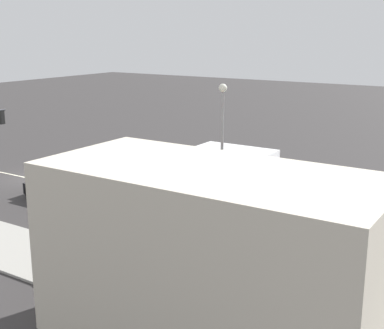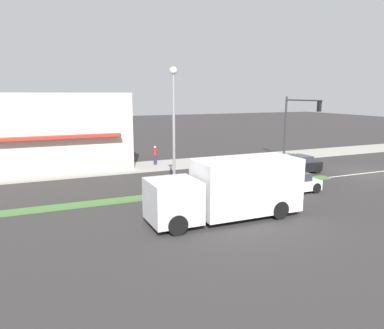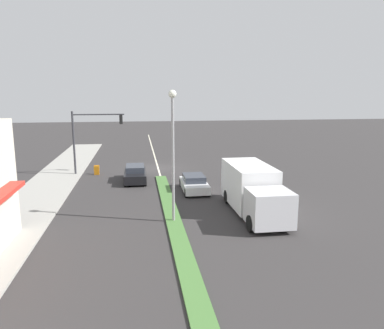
{
  "view_description": "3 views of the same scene",
  "coord_description": "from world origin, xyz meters",
  "px_view_note": "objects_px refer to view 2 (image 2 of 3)",
  "views": [
    {
      "loc": [
        24.33,
        29.53,
        10.13
      ],
      "look_at": [
        -1.85,
        12.61,
        2.32
      ],
      "focal_mm": 50.0,
      "sensor_mm": 36.0,
      "label": 1
    },
    {
      "loc": [
        -20.28,
        23.39,
        5.99
      ],
      "look_at": [
        -0.98,
        15.0,
        1.98
      ],
      "focal_mm": 35.0,
      "sensor_mm": 36.0,
      "label": 2
    },
    {
      "loc": [
        1.94,
        36.21,
        7.32
      ],
      "look_at": [
        -1.85,
        10.4,
        2.3
      ],
      "focal_mm": 35.0,
      "sensor_mm": 36.0,
      "label": 3
    }
  ],
  "objects_px": {
    "van_white": "(287,183)",
    "traffic_signal_main": "(296,118)",
    "suv_black": "(293,165)",
    "street_lamp": "(174,115)",
    "pedestrian": "(155,155)",
    "delivery_truck": "(230,189)",
    "warning_aframe_sign": "(296,158)"
  },
  "relations": [
    {
      "from": "van_white",
      "to": "traffic_signal_main",
      "type": "bearing_deg",
      "value": -40.6
    },
    {
      "from": "suv_black",
      "to": "street_lamp",
      "type": "bearing_deg",
      "value": 101.86
    },
    {
      "from": "street_lamp",
      "to": "pedestrian",
      "type": "xyz_separation_m",
      "value": [
        9.18,
        -1.78,
        -3.83
      ]
    },
    {
      "from": "pedestrian",
      "to": "delivery_truck",
      "type": "relative_size",
      "value": 0.21
    },
    {
      "from": "warning_aframe_sign",
      "to": "van_white",
      "type": "xyz_separation_m",
      "value": [
        -7.87,
        6.96,
        0.16
      ]
    },
    {
      "from": "warning_aframe_sign",
      "to": "suv_black",
      "type": "relative_size",
      "value": 0.19
    },
    {
      "from": "street_lamp",
      "to": "suv_black",
      "type": "xyz_separation_m",
      "value": [
        2.2,
        -10.48,
        -4.14
      ]
    },
    {
      "from": "traffic_signal_main",
      "to": "street_lamp",
      "type": "relative_size",
      "value": 0.76
    },
    {
      "from": "delivery_truck",
      "to": "van_white",
      "type": "relative_size",
      "value": 1.89
    },
    {
      "from": "suv_black",
      "to": "pedestrian",
      "type": "bearing_deg",
      "value": 51.25
    },
    {
      "from": "traffic_signal_main",
      "to": "van_white",
      "type": "distance_m",
      "value": 11.45
    },
    {
      "from": "traffic_signal_main",
      "to": "pedestrian",
      "type": "height_order",
      "value": "traffic_signal_main"
    },
    {
      "from": "pedestrian",
      "to": "warning_aframe_sign",
      "type": "relative_size",
      "value": 1.87
    },
    {
      "from": "pedestrian",
      "to": "delivery_truck",
      "type": "height_order",
      "value": "delivery_truck"
    },
    {
      "from": "suv_black",
      "to": "van_white",
      "type": "height_order",
      "value": "suv_black"
    },
    {
      "from": "street_lamp",
      "to": "suv_black",
      "type": "height_order",
      "value": "street_lamp"
    },
    {
      "from": "traffic_signal_main",
      "to": "suv_black",
      "type": "distance_m",
      "value": 6.04
    },
    {
      "from": "traffic_signal_main",
      "to": "warning_aframe_sign",
      "type": "xyz_separation_m",
      "value": [
        -0.45,
        0.17,
        -3.47
      ]
    },
    {
      "from": "pedestrian",
      "to": "van_white",
      "type": "xyz_separation_m",
      "value": [
        -11.38,
        -4.79,
        -0.35
      ]
    },
    {
      "from": "traffic_signal_main",
      "to": "warning_aframe_sign",
      "type": "relative_size",
      "value": 6.69
    },
    {
      "from": "warning_aframe_sign",
      "to": "delivery_truck",
      "type": "bearing_deg",
      "value": 130.37
    },
    {
      "from": "traffic_signal_main",
      "to": "van_white",
      "type": "xyz_separation_m",
      "value": [
        -8.32,
        7.14,
        -3.31
      ]
    },
    {
      "from": "traffic_signal_main",
      "to": "delivery_truck",
      "type": "height_order",
      "value": "traffic_signal_main"
    },
    {
      "from": "traffic_signal_main",
      "to": "delivery_truck",
      "type": "xyz_separation_m",
      "value": [
        -11.12,
        12.73,
        -2.43
      ]
    },
    {
      "from": "street_lamp",
      "to": "delivery_truck",
      "type": "bearing_deg",
      "value": -168.92
    },
    {
      "from": "street_lamp",
      "to": "van_white",
      "type": "relative_size",
      "value": 1.86
    },
    {
      "from": "van_white",
      "to": "pedestrian",
      "type": "bearing_deg",
      "value": 22.84
    },
    {
      "from": "pedestrian",
      "to": "suv_black",
      "type": "relative_size",
      "value": 0.36
    },
    {
      "from": "warning_aframe_sign",
      "to": "delivery_truck",
      "type": "xyz_separation_m",
      "value": [
        -10.67,
        12.55,
        1.04
      ]
    },
    {
      "from": "delivery_truck",
      "to": "van_white",
      "type": "bearing_deg",
      "value": -63.4
    },
    {
      "from": "traffic_signal_main",
      "to": "van_white",
      "type": "relative_size",
      "value": 1.41
    },
    {
      "from": "traffic_signal_main",
      "to": "delivery_truck",
      "type": "relative_size",
      "value": 0.75
    }
  ]
}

